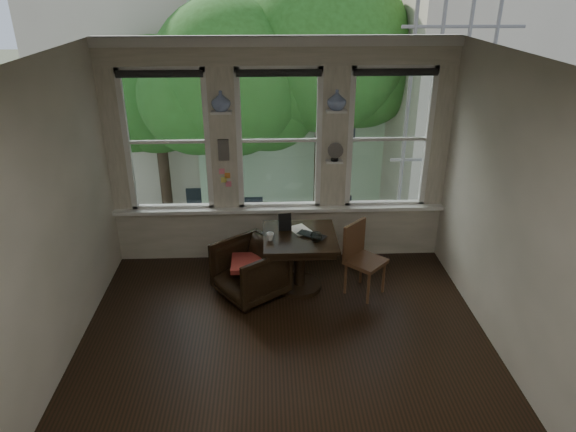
{
  "coord_description": "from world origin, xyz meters",
  "views": [
    {
      "loc": [
        -0.17,
        -4.27,
        3.6
      ],
      "look_at": [
        0.06,
        0.9,
        1.22
      ],
      "focal_mm": 32.0,
      "sensor_mm": 36.0,
      "label": 1
    }
  ],
  "objects_px": {
    "side_chair_right": "(366,261)",
    "laptop": "(310,237)",
    "mug": "(270,237)",
    "armchair_left": "(250,270)",
    "table": "(300,262)"
  },
  "relations": [
    {
      "from": "side_chair_right",
      "to": "laptop",
      "type": "bearing_deg",
      "value": 128.11
    },
    {
      "from": "laptop",
      "to": "mug",
      "type": "xyz_separation_m",
      "value": [
        -0.48,
        -0.03,
        0.03
      ]
    },
    {
      "from": "armchair_left",
      "to": "mug",
      "type": "bearing_deg",
      "value": 59.1
    },
    {
      "from": "armchair_left",
      "to": "side_chair_right",
      "type": "distance_m",
      "value": 1.43
    },
    {
      "from": "laptop",
      "to": "table",
      "type": "bearing_deg",
      "value": 178.75
    },
    {
      "from": "laptop",
      "to": "mug",
      "type": "bearing_deg",
      "value": -142.81
    },
    {
      "from": "table",
      "to": "mug",
      "type": "relative_size",
      "value": 9.17
    },
    {
      "from": "table",
      "to": "armchair_left",
      "type": "relative_size",
      "value": 1.18
    },
    {
      "from": "armchair_left",
      "to": "table",
      "type": "bearing_deg",
      "value": 65.41
    },
    {
      "from": "laptop",
      "to": "mug",
      "type": "relative_size",
      "value": 3.69
    },
    {
      "from": "armchair_left",
      "to": "side_chair_right",
      "type": "height_order",
      "value": "side_chair_right"
    },
    {
      "from": "table",
      "to": "laptop",
      "type": "xyz_separation_m",
      "value": [
        0.11,
        -0.08,
        0.39
      ]
    },
    {
      "from": "table",
      "to": "laptop",
      "type": "height_order",
      "value": "laptop"
    },
    {
      "from": "armchair_left",
      "to": "side_chair_right",
      "type": "xyz_separation_m",
      "value": [
        1.43,
        -0.03,
        0.11
      ]
    },
    {
      "from": "side_chair_right",
      "to": "laptop",
      "type": "relative_size",
      "value": 2.54
    }
  ]
}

